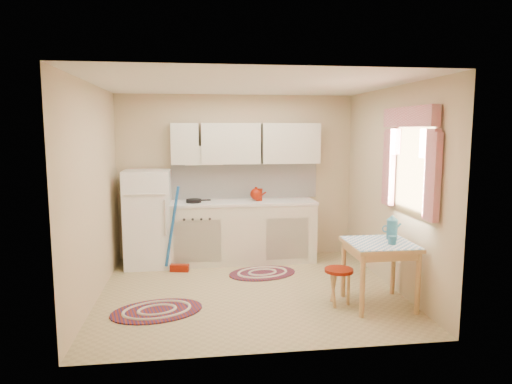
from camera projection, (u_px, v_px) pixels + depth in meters
room_shell at (259, 160)px, 5.67m from camera, size 3.64×3.60×2.52m
fridge at (148, 219)px, 6.59m from camera, size 0.65×0.60×1.40m
broom at (179, 230)px, 6.32m from camera, size 0.30×0.17×1.20m
base_cabinets at (239, 233)px, 6.85m from camera, size 2.25×0.60×0.88m
countertop at (239, 202)px, 6.79m from camera, size 2.27×0.62×0.04m
frying_pan at (194, 201)px, 6.64m from camera, size 0.24×0.24×0.05m
red_kettle at (256, 194)px, 6.81m from camera, size 0.21×0.19×0.20m
red_canister at (259, 195)px, 6.81m from camera, size 0.10×0.10×0.16m
table at (379, 274)px, 5.14m from camera, size 0.72×0.72×0.72m
stool at (339, 287)px, 5.16m from camera, size 0.37×0.37×0.42m
coffee_pot at (392, 227)px, 5.21m from camera, size 0.18×0.16×0.31m
mug at (392, 240)px, 5.00m from camera, size 0.09×0.09×0.10m
rug_center at (262, 273)px, 6.30m from camera, size 1.05×0.81×0.02m
rug_left at (157, 311)px, 4.99m from camera, size 1.13×0.89×0.02m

